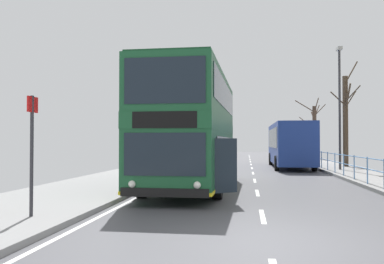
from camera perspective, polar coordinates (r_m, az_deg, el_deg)
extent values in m
cube|color=#4A4A4F|center=(8.13, 10.24, -14.52)|extent=(8.40, 140.00, 0.06)
cube|color=silver|center=(10.67, 9.52, -11.17)|extent=(0.12, 2.00, 0.00)
cube|color=silver|center=(15.42, 8.83, -8.13)|extent=(0.12, 2.00, 0.00)
cube|color=silver|center=(20.20, 8.48, -6.52)|extent=(0.12, 2.00, 0.00)
cube|color=silver|center=(24.98, 8.26, -5.53)|extent=(0.12, 2.00, 0.00)
cube|color=silver|center=(29.77, 8.11, -4.86)|extent=(0.12, 2.00, 0.00)
cube|color=silver|center=(34.56, 8.00, -4.37)|extent=(0.12, 2.00, 0.00)
cube|color=silver|center=(39.35, 7.92, -4.00)|extent=(0.12, 2.00, 0.00)
cube|color=silver|center=(44.15, 7.86, -3.71)|extent=(0.12, 2.00, 0.00)
cube|color=silver|center=(48.94, 7.81, -3.48)|extent=(0.12, 2.00, 0.00)
cube|color=silver|center=(53.74, 7.76, -3.29)|extent=(0.12, 2.00, 0.00)
cube|color=silver|center=(58.54, 7.73, -3.13)|extent=(0.12, 2.00, 0.00)
cube|color=silver|center=(8.86, -16.97, -13.16)|extent=(0.12, 133.00, 0.00)
cube|color=gray|center=(8.99, -19.05, -12.53)|extent=(0.20, 140.00, 0.14)
cube|color=#19512D|center=(16.44, 0.05, -3.29)|extent=(2.82, 10.14, 1.84)
cube|color=#19512D|center=(16.44, 0.05, 0.75)|extent=(2.84, 10.19, 0.48)
cube|color=#19512D|center=(16.52, 0.05, 4.50)|extent=(2.82, 10.14, 1.68)
cube|color=#154527|center=(16.63, 0.05, 7.51)|extent=(2.74, 9.83, 0.08)
cube|color=#19232D|center=(11.47, -3.77, -3.03)|extent=(2.27, 0.09, 1.18)
cube|color=black|center=(11.47, -3.77, 1.67)|extent=(1.81, 0.07, 0.46)
cube|color=#19232D|center=(11.58, -3.75, 7.01)|extent=(2.27, 0.09, 1.28)
cube|color=black|center=(11.54, -3.78, -8.20)|extent=(2.45, 0.14, 0.24)
cube|color=yellow|center=(16.49, 0.05, -6.28)|extent=(2.85, 10.19, 0.10)
cube|color=#19232D|center=(16.54, 4.65, -2.38)|extent=(0.21, 7.86, 0.96)
cube|color=#19232D|center=(16.38, 4.57, 4.84)|extent=(0.24, 9.07, 1.01)
cube|color=#19232D|center=(16.93, -4.18, -2.36)|extent=(0.21, 7.86, 0.96)
cube|color=#19232D|center=(16.77, -4.36, 4.70)|extent=(0.24, 9.07, 1.01)
sphere|color=white|center=(11.34, 0.70, -7.20)|extent=(0.20, 0.20, 0.20)
sphere|color=white|center=(11.73, -8.13, -6.99)|extent=(0.20, 0.20, 0.20)
cube|color=#19232D|center=(12.31, 4.49, -4.54)|extent=(0.69, 0.48, 1.58)
cube|color=black|center=(12.63, 3.05, -4.46)|extent=(0.12, 0.90, 1.58)
cylinder|color=black|center=(13.52, 3.45, -6.89)|extent=(0.33, 1.05, 1.04)
cylinder|color=black|center=(13.97, -6.79, -6.71)|extent=(0.33, 1.05, 1.04)
cylinder|color=black|center=(19.47, 5.08, -5.20)|extent=(0.33, 1.05, 1.04)
cylinder|color=black|center=(19.78, -2.13, -5.14)|extent=(0.33, 1.05, 1.04)
cube|color=navy|center=(30.89, 13.08, -1.54)|extent=(2.43, 10.62, 2.78)
cube|color=#19232D|center=(30.79, 10.82, -0.83)|extent=(0.03, 9.02, 1.33)
cube|color=#19232D|center=(31.03, 15.31, -0.81)|extent=(0.03, 9.02, 1.33)
cube|color=#19232D|center=(36.19, 12.25, -1.07)|extent=(2.07, 0.03, 1.67)
cylinder|color=black|center=(34.13, 10.61, -3.60)|extent=(0.28, 0.96, 0.96)
cylinder|color=black|center=(34.33, 14.47, -3.56)|extent=(0.28, 0.96, 0.96)
cylinder|color=black|center=(27.33, 11.40, -4.15)|extent=(0.28, 0.96, 0.96)
cylinder|color=black|center=(27.59, 16.21, -4.10)|extent=(0.28, 0.96, 0.96)
cylinder|color=#598CC6|center=(16.43, 24.57, -5.22)|extent=(0.05, 0.05, 1.09)
cylinder|color=#598CC6|center=(18.42, 22.65, -4.81)|extent=(0.05, 0.05, 1.09)
cylinder|color=#598CC6|center=(20.44, 21.10, -4.47)|extent=(0.05, 0.05, 1.09)
cylinder|color=#598CC6|center=(22.46, 19.83, -4.19)|extent=(0.05, 0.05, 1.09)
cylinder|color=#598CC6|center=(24.50, 18.78, -3.96)|extent=(0.05, 0.05, 1.09)
cylinder|color=#598CC6|center=(26.54, 17.88, -3.76)|extent=(0.05, 0.05, 1.09)
cylinder|color=#598CC6|center=(28.59, 17.12, -3.59)|extent=(0.05, 0.05, 1.09)
cylinder|color=#598CC6|center=(30.64, 16.46, -3.44)|extent=(0.05, 0.05, 1.09)
cylinder|color=#598CC6|center=(32.70, 15.88, -3.31)|extent=(0.05, 0.05, 1.09)
cylinder|color=#598CC6|center=(34.76, 15.37, -3.19)|extent=(0.05, 0.05, 1.09)
cylinder|color=#598CC6|center=(22.44, 19.82, -2.95)|extent=(0.04, 24.99, 0.04)
cylinder|color=#598CC6|center=(22.46, 19.83, -4.05)|extent=(0.04, 24.99, 0.04)
cylinder|color=#2D2D33|center=(10.24, -20.88, -3.03)|extent=(0.08, 0.08, 2.74)
cube|color=red|center=(10.29, -20.77, 3.51)|extent=(0.04, 0.44, 0.36)
cylinder|color=#38383D|center=(27.42, 19.36, 2.84)|extent=(0.14, 0.14, 7.31)
cube|color=#B2B2AD|center=(27.95, 19.30, 10.58)|extent=(0.28, 0.60, 0.20)
cylinder|color=#423328|center=(43.61, 16.25, -0.07)|extent=(0.39, 0.39, 5.26)
cylinder|color=#423328|center=(44.19, 16.04, 2.05)|extent=(0.24, 1.12, 1.05)
cylinder|color=#423328|center=(43.92, 16.92, 2.85)|extent=(1.17, 0.31, 1.21)
cylinder|color=#423328|center=(43.63, 15.01, 3.39)|extent=(1.92, 0.11, 1.25)
cylinder|color=#423328|center=(44.09, 15.29, 1.13)|extent=(1.40, 1.17, 1.38)
cylinder|color=#423328|center=(44.37, 16.09, 2.19)|extent=(0.10, 1.42, 0.78)
cylinder|color=#423328|center=(44.56, 16.54, 2.68)|extent=(0.84, 1.69, 1.46)
cylinder|color=#423328|center=(43.16, 16.48, 3.49)|extent=(0.30, 1.32, 1.37)
cylinder|color=#4C3D2D|center=(31.08, 20.05, 1.39)|extent=(0.36, 0.36, 6.27)
cylinder|color=#4C3D2D|center=(30.85, 19.15, 4.29)|extent=(1.16, 0.58, 0.98)
cylinder|color=#4C3D2D|center=(31.85, 20.74, 7.53)|extent=(1.09, 0.76, 1.68)
cylinder|color=#4C3D2D|center=(30.69, 20.34, 4.41)|extent=(0.23, 1.18, 1.82)
cylinder|color=#4C3D2D|center=(30.42, 20.89, 4.83)|extent=(0.62, 1.82, 0.94)
cylinder|color=#4C3D2D|center=(30.90, 20.66, 4.14)|extent=(0.62, 0.81, 1.12)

